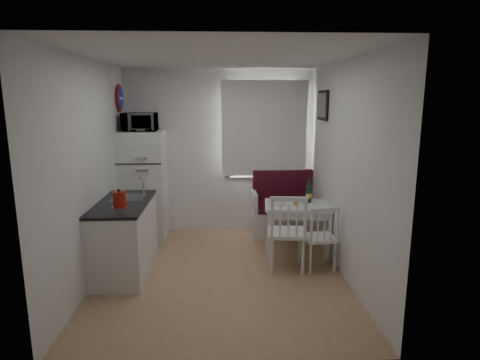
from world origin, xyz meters
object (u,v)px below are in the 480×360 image
(kitchen_counter, at_px, (125,236))
(dining_table, at_px, (298,210))
(chair_right, at_px, (321,231))
(kettle, at_px, (119,200))
(bench, at_px, (295,213))
(microwave, at_px, (140,122))
(chair_left, at_px, (288,225))
(wine_bottle, at_px, (309,191))
(fridge, at_px, (144,185))

(kitchen_counter, xyz_separation_m, dining_table, (2.29, 0.54, 0.16))
(kitchen_counter, height_order, chair_right, kitchen_counter)
(chair_right, bearing_deg, kitchen_counter, 169.76)
(kettle, bearing_deg, bench, 35.84)
(microwave, bearing_deg, chair_right, -28.34)
(chair_right, bearing_deg, chair_left, 174.64)
(bench, height_order, dining_table, bench)
(bench, height_order, wine_bottle, wine_bottle)
(wine_bottle, bearing_deg, bench, 94.00)
(bench, relative_size, dining_table, 1.42)
(microwave, relative_size, wine_bottle, 1.45)
(bench, xyz_separation_m, wine_bottle, (0.05, -0.72, 0.53))
(chair_right, relative_size, microwave, 0.92)
(kitchen_counter, distance_m, bench, 2.76)
(kitchen_counter, bearing_deg, dining_table, 13.30)
(wine_bottle, bearing_deg, dining_table, -148.47)
(microwave, bearing_deg, kettle, -88.88)
(fridge, bearing_deg, chair_right, -29.25)
(wine_bottle, bearing_deg, fridge, 166.05)
(chair_left, distance_m, microwave, 2.69)
(kitchen_counter, height_order, wine_bottle, kitchen_counter)
(chair_right, bearing_deg, fridge, 143.23)
(chair_left, xyz_separation_m, wine_bottle, (0.41, 0.77, 0.25))
(dining_table, bearing_deg, microwave, 170.00)
(chair_right, distance_m, fridge, 2.80)
(kettle, bearing_deg, chair_right, 5.32)
(dining_table, relative_size, fridge, 0.59)
(fridge, xyz_separation_m, kettle, (0.03, -1.58, 0.18))
(kitchen_counter, bearing_deg, chair_left, -3.71)
(kitchen_counter, xyz_separation_m, chair_left, (2.04, -0.13, 0.16))
(kitchen_counter, bearing_deg, fridge, 89.10)
(fridge, distance_m, wine_bottle, 2.50)
(chair_left, bearing_deg, microwave, 151.86)
(chair_right, xyz_separation_m, kettle, (-2.40, -0.22, 0.49))
(fridge, bearing_deg, kitchen_counter, -90.90)
(chair_left, xyz_separation_m, microwave, (-2.02, 1.33, 1.19))
(bench, bearing_deg, fridge, -177.29)
(chair_right, xyz_separation_m, fridge, (-2.43, 1.36, 0.31))
(chair_left, distance_m, fridge, 2.45)
(chair_left, distance_m, chair_right, 0.42)
(kitchen_counter, xyz_separation_m, kettle, (0.05, -0.34, 0.56))
(kitchen_counter, relative_size, microwave, 2.68)
(microwave, bearing_deg, wine_bottle, -12.84)
(kettle, xyz_separation_m, wine_bottle, (2.40, 0.98, -0.15))
(wine_bottle, bearing_deg, microwave, 167.16)
(kitchen_counter, relative_size, chair_left, 2.47)
(chair_left, xyz_separation_m, chair_right, (0.41, 0.02, -0.09))
(kitchen_counter, distance_m, dining_table, 2.36)
(wine_bottle, bearing_deg, chair_left, -118.13)
(kitchen_counter, height_order, dining_table, kitchen_counter)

